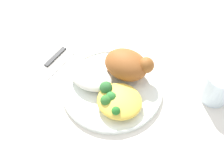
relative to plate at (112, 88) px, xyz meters
The scene contains 8 objects.
ground_plane 0.01m from the plate, ahead, with size 2.00×2.00×0.00m, color silver.
plate is the anchor object (origin of this frame).
roasted_chicken 0.07m from the plate, 78.00° to the left, with size 0.12×0.09×0.06m.
rice_pile 0.06m from the plate, 168.42° to the right, with size 0.11×0.08×0.03m, color white.
mac_cheese_with_broccoli 0.06m from the plate, 44.98° to the right, with size 0.11×0.10×0.04m.
fork 0.16m from the plate, 169.98° to the left, with size 0.02×0.14×0.01m.
knife 0.19m from the plate, 163.97° to the left, with size 0.02×0.19×0.01m.
water_glass 0.25m from the plate, 26.29° to the left, with size 0.07×0.07×0.08m, color silver.
Camera 1 is at (0.20, -0.33, 0.54)m, focal length 43.12 mm.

